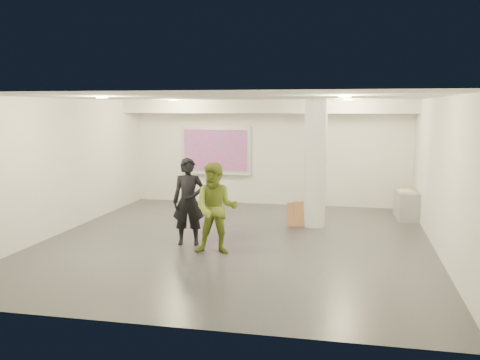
% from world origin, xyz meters
% --- Properties ---
extents(floor, '(8.00, 9.00, 0.01)m').
position_xyz_m(floor, '(0.00, 0.00, 0.00)').
color(floor, '#33363A').
rests_on(floor, ground).
extents(ceiling, '(8.00, 9.00, 0.01)m').
position_xyz_m(ceiling, '(0.00, 0.00, 3.00)').
color(ceiling, silver).
rests_on(ceiling, floor).
extents(wall_back, '(8.00, 0.01, 3.00)m').
position_xyz_m(wall_back, '(0.00, 4.50, 1.50)').
color(wall_back, silver).
rests_on(wall_back, floor).
extents(wall_front, '(8.00, 0.01, 3.00)m').
position_xyz_m(wall_front, '(0.00, -4.50, 1.50)').
color(wall_front, silver).
rests_on(wall_front, floor).
extents(wall_left, '(0.01, 9.00, 3.00)m').
position_xyz_m(wall_left, '(-4.00, 0.00, 1.50)').
color(wall_left, silver).
rests_on(wall_left, floor).
extents(wall_right, '(0.01, 9.00, 3.00)m').
position_xyz_m(wall_right, '(4.00, 0.00, 1.50)').
color(wall_right, silver).
rests_on(wall_right, floor).
extents(soffit_band, '(8.00, 1.10, 0.36)m').
position_xyz_m(soffit_band, '(0.00, 3.95, 2.82)').
color(soffit_band, silver).
rests_on(soffit_band, ceiling).
extents(downlight_nw, '(0.22, 0.22, 0.02)m').
position_xyz_m(downlight_nw, '(-2.20, 2.50, 2.98)').
color(downlight_nw, '#FFE387').
rests_on(downlight_nw, ceiling).
extents(downlight_ne, '(0.22, 0.22, 0.02)m').
position_xyz_m(downlight_ne, '(2.20, 2.50, 2.98)').
color(downlight_ne, '#FFE387').
rests_on(downlight_ne, ceiling).
extents(downlight_sw, '(0.22, 0.22, 0.02)m').
position_xyz_m(downlight_sw, '(-2.20, -1.50, 2.98)').
color(downlight_sw, '#FFE387').
rests_on(downlight_sw, ceiling).
extents(downlight_se, '(0.22, 0.22, 0.02)m').
position_xyz_m(downlight_se, '(2.20, -1.50, 2.98)').
color(downlight_se, '#FFE387').
rests_on(downlight_se, ceiling).
extents(column, '(0.52, 0.52, 3.00)m').
position_xyz_m(column, '(1.50, 1.80, 1.50)').
color(column, silver).
rests_on(column, floor).
extents(projection_screen, '(2.10, 0.13, 1.42)m').
position_xyz_m(projection_screen, '(-1.60, 4.45, 1.53)').
color(projection_screen, silver).
rests_on(projection_screen, wall_back).
extents(credenza, '(0.55, 1.23, 0.71)m').
position_xyz_m(credenza, '(3.72, 3.22, 0.35)').
color(credenza, gray).
rests_on(credenza, floor).
extents(papers_stack, '(0.35, 0.41, 0.02)m').
position_xyz_m(papers_stack, '(3.68, 3.15, 0.72)').
color(papers_stack, white).
rests_on(papers_stack, credenza).
extents(postit_pad, '(0.23, 0.30, 0.03)m').
position_xyz_m(postit_pad, '(3.69, 3.32, 0.72)').
color(postit_pad, yellow).
rests_on(postit_pad, credenza).
extents(cardboard_back, '(0.55, 0.31, 0.60)m').
position_xyz_m(cardboard_back, '(1.28, 1.74, 0.30)').
color(cardboard_back, '#A06C46').
rests_on(cardboard_back, floor).
extents(cardboard_front, '(0.54, 0.25, 0.57)m').
position_xyz_m(cardboard_front, '(1.13, 1.69, 0.28)').
color(cardboard_front, '#A06C46').
rests_on(cardboard_front, floor).
extents(woman, '(0.72, 0.54, 1.79)m').
position_xyz_m(woman, '(-0.89, -0.44, 0.89)').
color(woman, black).
rests_on(woman, floor).
extents(man, '(0.92, 0.75, 1.76)m').
position_xyz_m(man, '(-0.17, -1.00, 0.88)').
color(man, olive).
rests_on(man, floor).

